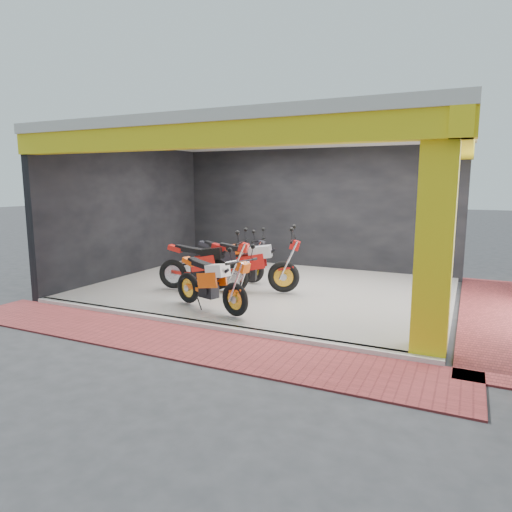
% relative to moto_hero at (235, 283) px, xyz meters
% --- Properties ---
extents(ground, '(80.00, 80.00, 0.00)m').
position_rel_moto_hero_xyz_m(ground, '(-0.40, 0.50, -0.74)').
color(ground, '#2D2D30').
rests_on(ground, ground).
extents(showroom_floor, '(8.00, 6.00, 0.10)m').
position_rel_moto_hero_xyz_m(showroom_floor, '(-0.40, 2.50, -0.69)').
color(showroom_floor, white).
rests_on(showroom_floor, ground).
extents(showroom_ceiling, '(8.40, 6.40, 0.20)m').
position_rel_moto_hero_xyz_m(showroom_ceiling, '(-0.40, 2.50, 2.86)').
color(showroom_ceiling, beige).
rests_on(showroom_ceiling, corner_column).
extents(back_wall, '(8.20, 0.20, 3.50)m').
position_rel_moto_hero_xyz_m(back_wall, '(-0.40, 5.60, 1.01)').
color(back_wall, black).
rests_on(back_wall, ground).
extents(left_wall, '(0.20, 6.20, 3.50)m').
position_rel_moto_hero_xyz_m(left_wall, '(-4.50, 2.50, 1.01)').
color(left_wall, black).
rests_on(left_wall, ground).
extents(corner_column, '(0.50, 0.50, 3.50)m').
position_rel_moto_hero_xyz_m(corner_column, '(3.35, -0.25, 1.01)').
color(corner_column, yellow).
rests_on(corner_column, ground).
extents(header_beam_front, '(8.40, 0.30, 0.40)m').
position_rel_moto_hero_xyz_m(header_beam_front, '(-0.40, -0.50, 2.56)').
color(header_beam_front, yellow).
rests_on(header_beam_front, corner_column).
extents(header_beam_right, '(0.30, 6.40, 0.40)m').
position_rel_moto_hero_xyz_m(header_beam_right, '(3.60, 2.50, 2.56)').
color(header_beam_right, yellow).
rests_on(header_beam_right, corner_column).
extents(floor_kerb, '(8.00, 0.20, 0.10)m').
position_rel_moto_hero_xyz_m(floor_kerb, '(-0.40, -0.52, -0.69)').
color(floor_kerb, white).
rests_on(floor_kerb, ground).
extents(paver_front, '(9.00, 1.40, 0.03)m').
position_rel_moto_hero_xyz_m(paver_front, '(-0.40, -1.30, -0.72)').
color(paver_front, maroon).
rests_on(paver_front, ground).
extents(paver_right, '(1.40, 7.00, 0.03)m').
position_rel_moto_hero_xyz_m(paver_right, '(4.40, 2.50, -0.72)').
color(paver_right, maroon).
rests_on(paver_right, ground).
extents(moto_hero, '(2.22, 1.37, 1.28)m').
position_rel_moto_hero_xyz_m(moto_hero, '(0.00, 0.00, 0.00)').
color(moto_hero, '#FF570A').
rests_on(moto_hero, showroom_floor).
extents(moto_row_a, '(2.52, 1.49, 1.45)m').
position_rel_moto_hero_xyz_m(moto_row_a, '(0.13, 2.04, 0.09)').
color(moto_row_a, '#AD1412').
rests_on(moto_row_a, showroom_floor).
extents(moto_row_b, '(2.37, 1.24, 1.38)m').
position_rel_moto_hero_xyz_m(moto_row_b, '(-0.88, 1.60, 0.05)').
color(moto_row_b, red).
rests_on(moto_row_b, showroom_floor).
extents(moto_row_c, '(2.14, 0.85, 1.29)m').
position_rel_moto_hero_xyz_m(moto_row_c, '(-0.94, 2.66, 0.01)').
color(moto_row_c, black).
rests_on(moto_row_c, showroom_floor).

